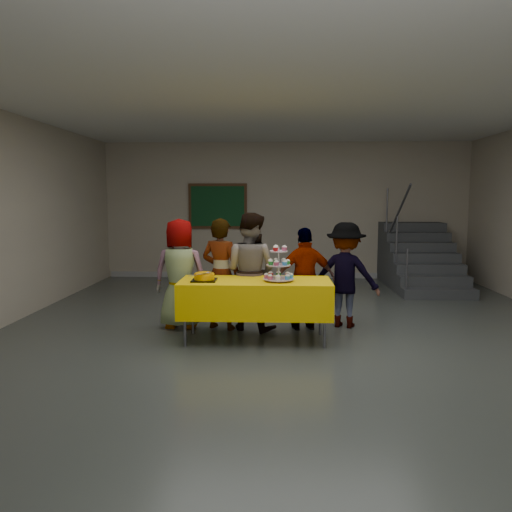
{
  "coord_description": "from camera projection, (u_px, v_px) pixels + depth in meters",
  "views": [
    {
      "loc": [
        -0.23,
        -6.11,
        1.8
      ],
      "look_at": [
        -0.47,
        0.22,
        1.05
      ],
      "focal_mm": 35.0,
      "sensor_mm": 36.0,
      "label": 1
    }
  ],
  "objects": [
    {
      "name": "schoolchild_c",
      "position": [
        250.0,
        271.0,
        6.77
      ],
      "size": [
        0.96,
        0.87,
        1.59
      ],
      "primitive_type": "imported",
      "rotation": [
        0.0,
        0.0,
        2.71
      ],
      "color": "slate",
      "rests_on": "ground"
    },
    {
      "name": "bake_table",
      "position": [
        255.0,
        297.0,
        6.23
      ],
      "size": [
        1.88,
        0.78,
        0.77
      ],
      "color": "#595960",
      "rests_on": "ground"
    },
    {
      "name": "schoolchild_a",
      "position": [
        180.0,
        274.0,
        6.84
      ],
      "size": [
        0.78,
        0.54,
        1.51
      ],
      "primitive_type": "imported",
      "rotation": [
        0.0,
        0.0,
        3.06
      ],
      "color": "slate",
      "rests_on": "ground"
    },
    {
      "name": "noticeboard",
      "position": [
        218.0,
        206.0,
        11.06
      ],
      "size": [
        1.3,
        0.05,
        1.0
      ],
      "color": "#472B16",
      "rests_on": "ground"
    },
    {
      "name": "schoolchild_e",
      "position": [
        345.0,
        275.0,
        6.91
      ],
      "size": [
        1.06,
        0.81,
        1.46
      ],
      "primitive_type": "imported",
      "rotation": [
        0.0,
        0.0,
        2.82
      ],
      "color": "slate",
      "rests_on": "ground"
    },
    {
      "name": "cupcake_stand",
      "position": [
        279.0,
        268.0,
        6.12
      ],
      "size": [
        0.38,
        0.38,
        0.44
      ],
      "color": "silver",
      "rests_on": "bake_table"
    },
    {
      "name": "room_shell",
      "position": [
        294.0,
        170.0,
        6.03
      ],
      "size": [
        10.0,
        10.04,
        3.02
      ],
      "color": "#4C514C",
      "rests_on": "ground"
    },
    {
      "name": "schoolchild_d",
      "position": [
        305.0,
        279.0,
        6.77
      ],
      "size": [
        0.86,
        0.48,
        1.39
      ],
      "primitive_type": "imported",
      "rotation": [
        0.0,
        0.0,
        3.32
      ],
      "color": "slate",
      "rests_on": "ground"
    },
    {
      "name": "bear_cake",
      "position": [
        204.0,
        276.0,
        6.15
      ],
      "size": [
        0.32,
        0.36,
        0.12
      ],
      "color": "black",
      "rests_on": "bake_table"
    },
    {
      "name": "staircase",
      "position": [
        418.0,
        262.0,
        10.2
      ],
      "size": [
        1.3,
        2.4,
        2.04
      ],
      "color": "#424447",
      "rests_on": "ground"
    },
    {
      "name": "schoolchild_b",
      "position": [
        221.0,
        274.0,
        6.79
      ],
      "size": [
        0.65,
        0.53,
        1.52
      ],
      "primitive_type": "imported",
      "rotation": [
        0.0,
        0.0,
        2.79
      ],
      "color": "slate",
      "rests_on": "ground"
    }
  ]
}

